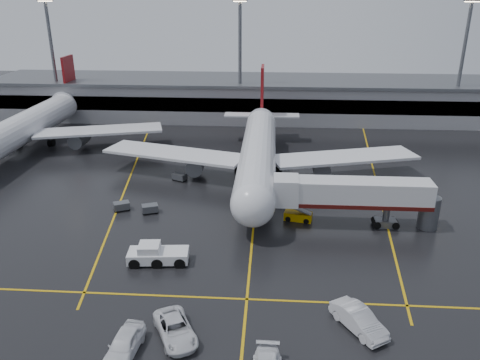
{
  "coord_description": "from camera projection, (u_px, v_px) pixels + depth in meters",
  "views": [
    {
      "loc": [
        1.89,
        -59.1,
        26.64
      ],
      "look_at": [
        -2.0,
        -2.0,
        4.0
      ],
      "focal_mm": 35.69,
      "sensor_mm": 36.0,
      "label": 1
    }
  ],
  "objects": [
    {
      "name": "light_mast_mid",
      "position": [
        240.0,
        55.0,
        98.71
      ],
      "size": [
        3.0,
        1.2,
        25.45
      ],
      "color": "#595B60",
      "rests_on": "ground"
    },
    {
      "name": "belt_loader",
      "position": [
        298.0,
        216.0,
        59.56
      ],
      "size": [
        3.64,
        2.21,
        2.16
      ],
      "color": "#C38E00",
      "rests_on": "ground"
    },
    {
      "name": "second_airliner",
      "position": [
        28.0,
        125.0,
        85.99
      ],
      "size": [
        48.8,
        45.6,
        14.1
      ],
      "color": "silver",
      "rests_on": "ground"
    },
    {
      "name": "jet_bridge",
      "position": [
        353.0,
        196.0,
        56.99
      ],
      "size": [
        19.9,
        3.4,
        6.05
      ],
      "color": "silver",
      "rests_on": "ground"
    },
    {
      "name": "service_van_a",
      "position": [
        175.0,
        329.0,
        39.2
      ],
      "size": [
        4.94,
        6.31,
        1.59
      ],
      "primitive_type": "imported",
      "rotation": [
        0.0,
        0.0,
        0.47
      ],
      "color": "silver",
      "rests_on": "ground"
    },
    {
      "name": "baggage_cart_a",
      "position": [
        150.0,
        208.0,
        61.47
      ],
      "size": [
        2.33,
        1.91,
        1.12
      ],
      "color": "#595B60",
      "rests_on": "ground"
    },
    {
      "name": "terminal",
      "position": [
        264.0,
        98.0,
        107.63
      ],
      "size": [
        122.0,
        19.0,
        8.6
      ],
      "color": "gray",
      "rests_on": "ground"
    },
    {
      "name": "main_airliner",
      "position": [
        258.0,
        151.0,
        72.2
      ],
      "size": [
        48.8,
        45.6,
        14.1
      ],
      "color": "silver",
      "rests_on": "ground"
    },
    {
      "name": "light_mast_right",
      "position": [
        463.0,
        57.0,
        95.87
      ],
      "size": [
        3.0,
        1.2,
        25.45
      ],
      "color": "#595B60",
      "rests_on": "ground"
    },
    {
      "name": "apron_line_centre",
      "position": [
        256.0,
        202.0,
        64.75
      ],
      "size": [
        0.25,
        90.0,
        0.02
      ],
      "primitive_type": "cube",
      "color": "gold",
      "rests_on": "ground"
    },
    {
      "name": "baggage_cart_b",
      "position": [
        122.0,
        206.0,
        62.22
      ],
      "size": [
        2.37,
        2.06,
        1.12
      ],
      "color": "#595B60",
      "rests_on": "ground"
    },
    {
      "name": "apron_line_right",
      "position": [
        376.0,
        179.0,
        72.89
      ],
      "size": [
        7.57,
        69.64,
        0.02
      ],
      "primitive_type": "cube",
      "rotation": [
        0.0,
        0.0,
        -0.1
      ],
      "color": "gold",
      "rests_on": "ground"
    },
    {
      "name": "service_van_c",
      "position": [
        359.0,
        320.0,
        40.13
      ],
      "size": [
        4.68,
        5.84,
        1.86
      ],
      "primitive_type": "imported",
      "rotation": [
        0.0,
        0.0,
        0.56
      ],
      "color": "silver",
      "rests_on": "ground"
    },
    {
      "name": "service_van_d",
      "position": [
        124.0,
        344.0,
        37.38
      ],
      "size": [
        2.57,
        5.41,
        1.78
      ],
      "primitive_type": "imported",
      "rotation": [
        0.0,
        0.0,
        -0.09
      ],
      "color": "white",
      "rests_on": "ground"
    },
    {
      "name": "pushback_tractor",
      "position": [
        157.0,
        255.0,
        50.09
      ],
      "size": [
        6.5,
        3.21,
        2.25
      ],
      "color": "silver",
      "rests_on": "ground"
    },
    {
      "name": "ground",
      "position": [
        256.0,
        202.0,
        64.75
      ],
      "size": [
        220.0,
        220.0,
        0.0
      ],
      "primitive_type": "plane",
      "color": "black",
      "rests_on": "ground"
    },
    {
      "name": "apron_line_left",
      "position": [
        132.0,
        173.0,
        75.29
      ],
      "size": [
        9.99,
        69.35,
        0.02
      ],
      "primitive_type": "cube",
      "rotation": [
        0.0,
        0.0,
        0.14
      ],
      "color": "gold",
      "rests_on": "ground"
    },
    {
      "name": "baggage_cart_c",
      "position": [
        180.0,
        176.0,
        72.07
      ],
      "size": [
        2.36,
        2.03,
        1.12
      ],
      "color": "#595B60",
      "rests_on": "ground"
    },
    {
      "name": "light_mast_left",
      "position": [
        52.0,
        53.0,
        101.23
      ],
      "size": [
        3.0,
        1.2,
        25.45
      ],
      "color": "#595B60",
      "rests_on": "ground"
    },
    {
      "name": "apron_line_stop",
      "position": [
        247.0,
        299.0,
        44.34
      ],
      "size": [
        60.0,
        0.25,
        0.02
      ],
      "primitive_type": "cube",
      "color": "gold",
      "rests_on": "ground"
    }
  ]
}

